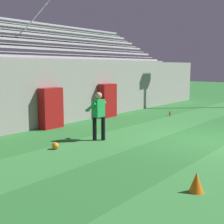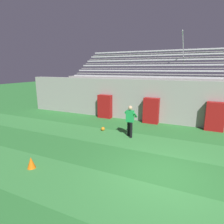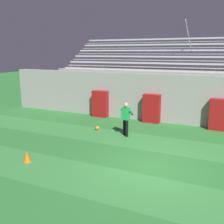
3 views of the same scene
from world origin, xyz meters
name	(u,v)px [view 3 (image 3 of 3)]	position (x,y,z in m)	size (l,w,h in m)	color
ground_plane	(153,167)	(0.00, 0.00, 0.00)	(80.00, 80.00, 0.00)	#2D7533
turf_stripe_mid	(136,190)	(0.00, -1.73, 0.00)	(28.00, 2.14, 0.01)	#38843D
turf_stripe_far	(169,145)	(0.00, 2.54, 0.00)	(28.00, 2.14, 0.01)	#38843D
back_wall	(186,100)	(0.00, 6.50, 1.40)	(24.00, 0.60, 2.80)	#999691
padding_pillar_gate_left	(151,109)	(-1.83, 5.95, 0.83)	(0.99, 0.44, 1.67)	maroon
padding_pillar_gate_right	(219,115)	(1.83, 5.95, 0.83)	(0.99, 0.44, 1.67)	maroon
padding_pillar_far_left	(100,104)	(-5.19, 5.95, 0.83)	(0.99, 0.44, 1.67)	maroon
bleacher_stand	(193,92)	(0.00, 9.19, 1.51)	(18.00, 4.75, 5.83)	#999691
goalkeeper	(126,117)	(-2.25, 3.00, 0.95)	(0.59, 0.58, 1.67)	black
soccer_ball	(97,128)	(-3.98, 3.26, 0.11)	(0.22, 0.22, 0.22)	orange
traffic_cone	(27,157)	(-4.42, -1.51, 0.21)	(0.30, 0.30, 0.42)	orange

